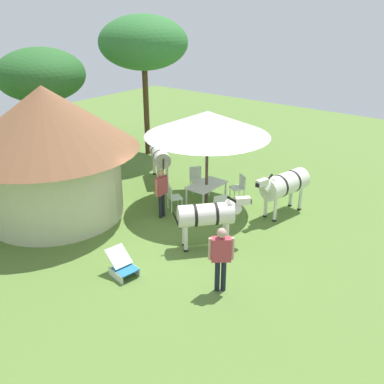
{
  "coord_description": "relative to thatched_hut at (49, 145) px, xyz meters",
  "views": [
    {
      "loc": [
        -8.79,
        -7.34,
        6.34
      ],
      "look_at": [
        0.68,
        0.21,
        1.0
      ],
      "focal_mm": 40.04,
      "sensor_mm": 36.0,
      "label": 1
    }
  ],
  "objects": [
    {
      "name": "thatched_hut",
      "position": [
        0.0,
        0.0,
        0.0
      ],
      "size": [
        5.55,
        5.55,
        4.18
      ],
      "rotation": [
        0.0,
        0.0,
        0.72
      ],
      "color": "beige",
      "rests_on": "ground_plane"
    },
    {
      "name": "patio_chair_near_hut",
      "position": [
        4.68,
        -4.02,
        -1.84
      ],
      "size": [
        0.59,
        0.6,
        0.9
      ],
      "rotation": [
        0.0,
        0.0,
        1.0
      ],
      "color": "white",
      "rests_on": "ground_plane"
    },
    {
      "name": "patio_dining_table",
      "position": [
        3.64,
        -3.35,
        -1.71
      ],
      "size": [
        1.4,
        0.83,
        0.74
      ],
      "rotation": [
        0.0,
        0.0,
        -0.0
      ],
      "color": "silver",
      "rests_on": "ground_plane"
    },
    {
      "name": "patio_chair_near_lawn",
      "position": [
        2.56,
        -2.75,
        -1.84
      ],
      "size": [
        0.58,
        0.59,
        0.9
      ],
      "rotation": [
        0.0,
        0.0,
        -2.08
      ],
      "color": "white",
      "rests_on": "ground_plane"
    },
    {
      "name": "striped_lounge_chair",
      "position": [
        -1.04,
        -4.2,
        -2.11
      ],
      "size": [
        0.66,
        0.87,
        0.65
      ],
      "rotation": [
        0.0,
        0.0,
        2.98
      ],
      "color": "teal",
      "rests_on": "ground_plane"
    },
    {
      "name": "zebra_nearest_camera",
      "position": [
        1.42,
        -5.05,
        -1.37
      ],
      "size": [
        1.78,
        1.64,
        1.53
      ],
      "rotation": [
        0.0,
        0.0,
        3.99
      ],
      "color": "silver",
      "rests_on": "ground_plane"
    },
    {
      "name": "standing_watcher",
      "position": [
        -0.03,
        -6.51,
        -1.35
      ],
      "size": [
        0.46,
        0.49,
        1.69
      ],
      "rotation": [
        0.0,
        0.0,
        -0.87
      ],
      "color": "black",
      "rests_on": "ground_plane"
    },
    {
      "name": "zebra_toward_hut",
      "position": [
        4.6,
        -5.72,
        -1.33
      ],
      "size": [
        2.33,
        1.04,
        1.57
      ],
      "rotation": [
        0.0,
        0.0,
        1.36
      ],
      "color": "silver",
      "rests_on": "ground_plane"
    },
    {
      "name": "zebra_by_umbrella",
      "position": [
        4.36,
        -0.56,
        -1.36
      ],
      "size": [
        1.63,
        1.88,
        1.55
      ],
      "rotation": [
        0.0,
        0.0,
        5.6
      ],
      "color": "silver",
      "rests_on": "ground_plane"
    },
    {
      "name": "acacia_tree_right_background",
      "position": [
        3.06,
        4.75,
        1.31
      ],
      "size": [
        3.63,
        3.63,
        4.77
      ],
      "color": "#423132",
      "rests_on": "ground_plane"
    },
    {
      "name": "ground_plane",
      "position": [
        1.68,
        -3.94,
        -2.36
      ],
      "size": [
        36.0,
        36.0,
        0.0
      ],
      "primitive_type": "plane",
      "color": "#597B35"
    },
    {
      "name": "acacia_tree_left_background",
      "position": [
        6.36,
        2.04,
        2.48
      ],
      "size": [
        3.74,
        3.74,
        5.99
      ],
      "color": "#47321B",
      "rests_on": "ground_plane"
    },
    {
      "name": "patio_chair_east_end",
      "position": [
        4.35,
        -2.35,
        -1.84
      ],
      "size": [
        0.6,
        0.6,
        0.9
      ],
      "rotation": [
        0.0,
        0.0,
        -3.76
      ],
      "color": "silver",
      "rests_on": "ground_plane"
    },
    {
      "name": "shade_umbrella",
      "position": [
        3.64,
        -3.35,
        0.48
      ],
      "size": [
        4.09,
        4.09,
        3.25
      ],
      "color": "brown",
      "rests_on": "ground_plane"
    },
    {
      "name": "patio_chair_west_end",
      "position": [
        2.94,
        -4.37,
        -1.84
      ],
      "size": [
        0.6,
        0.6,
        0.9
      ],
      "rotation": [
        0.0,
        0.0,
        -0.6
      ],
      "color": "silver",
      "rests_on": "ground_plane"
    },
    {
      "name": "guest_beside_umbrella",
      "position": [
        1.98,
        -2.8,
        -1.39
      ],
      "size": [
        0.58,
        0.24,
        1.62
      ],
      "rotation": [
        0.0,
        0.0,
        0.1
      ],
      "color": "black",
      "rests_on": "ground_plane"
    }
  ]
}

